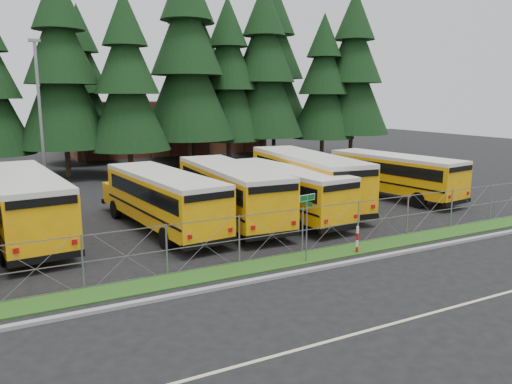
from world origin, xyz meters
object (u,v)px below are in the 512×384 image
(bus_6, at_px, (304,180))
(striped_bollard, at_px, (357,240))
(bus_4, at_px, (228,193))
(street_sign, at_px, (307,214))
(bus_1, at_px, (22,206))
(bus_east, at_px, (390,176))
(bus_3, at_px, (161,201))
(bus_5, at_px, (279,192))
(light_standard, at_px, (40,114))

(bus_6, relative_size, striped_bollard, 10.35)
(bus_4, distance_m, street_sign, 7.66)
(bus_1, height_order, bus_6, bus_6)
(bus_1, relative_size, bus_east, 1.10)
(bus_3, distance_m, striped_bollard, 9.93)
(bus_5, distance_m, bus_6, 3.17)
(bus_1, xyz_separation_m, light_standard, (1.84, 9.84, 3.92))
(street_sign, bearing_deg, light_standard, 113.24)
(bus_5, height_order, bus_east, bus_east)
(striped_bollard, xyz_separation_m, light_standard, (-10.65, 18.84, 4.90))
(bus_1, distance_m, bus_4, 10.04)
(bus_5, xyz_separation_m, street_sign, (-2.84, -7.06, 0.61))
(bus_east, bearing_deg, bus_6, 169.19)
(bus_4, height_order, striped_bollard, bus_4)
(bus_east, xyz_separation_m, street_sign, (-12.11, -8.49, 0.60))
(bus_6, bearing_deg, bus_east, 3.96)
(bus_6, distance_m, striped_bollard, 9.32)
(street_sign, bearing_deg, bus_3, 115.83)
(light_standard, bearing_deg, bus_6, -36.52)
(bus_5, distance_m, striped_bollard, 7.14)
(bus_east, bearing_deg, light_standard, 144.35)
(bus_4, distance_m, bus_6, 5.60)
(street_sign, height_order, striped_bollard, street_sign)
(bus_1, relative_size, bus_3, 1.08)
(light_standard, bearing_deg, bus_east, -27.09)
(bus_6, xyz_separation_m, bus_east, (6.59, -0.26, -0.19))
(bus_6, xyz_separation_m, light_standard, (-13.59, 10.07, 3.87))
(bus_4, height_order, street_sign, bus_4)
(street_sign, xyz_separation_m, striped_bollard, (2.57, -0.03, -1.43))
(light_standard, bearing_deg, street_sign, -66.76)
(bus_4, height_order, bus_5, bus_4)
(bus_6, height_order, street_sign, bus_6)
(street_sign, distance_m, striped_bollard, 2.95)
(bus_3, relative_size, striped_bollard, 9.33)
(bus_1, relative_size, bus_6, 0.97)
(striped_bollard, bearing_deg, bus_1, 144.22)
(bus_5, xyz_separation_m, light_standard, (-10.92, 11.76, 4.08))
(bus_3, distance_m, bus_6, 9.27)
(bus_3, xyz_separation_m, light_standard, (-4.39, 11.19, 4.03))
(bus_3, xyz_separation_m, bus_5, (6.53, -0.56, -0.05))
(bus_1, height_order, street_sign, bus_1)
(bus_1, xyz_separation_m, street_sign, (9.92, -8.97, 0.45))
(bus_5, height_order, light_standard, light_standard)
(bus_1, relative_size, bus_5, 1.11)
(bus_1, bearing_deg, light_standard, 74.29)
(bus_5, bearing_deg, street_sign, -117.22)
(bus_1, xyz_separation_m, bus_6, (15.44, -0.23, 0.04))
(bus_6, bearing_deg, light_standard, 149.68)
(bus_5, xyz_separation_m, bus_east, (9.27, 1.43, 0.01))
(bus_1, bearing_deg, striped_bollard, -40.86)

